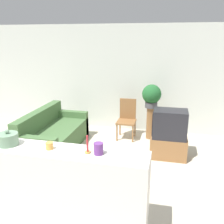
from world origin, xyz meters
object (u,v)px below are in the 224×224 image
(decorative_bowl, at_px, (8,139))
(television, at_px, (170,124))
(wooden_chair, at_px, (127,117))
(couch, at_px, (53,136))
(potted_plant, at_px, (152,95))

(decorative_bowl, bearing_deg, television, 49.18)
(television, xyz_separation_m, wooden_chair, (-1.01, 0.87, -0.21))
(couch, xyz_separation_m, television, (2.46, 0.15, 0.41))
(wooden_chair, xyz_separation_m, potted_plant, (0.56, 0.07, 0.56))
(couch, height_order, television, television)
(television, height_order, potted_plant, potted_plant)
(couch, relative_size, potted_plant, 3.43)
(couch, distance_m, potted_plant, 2.42)
(television, relative_size, wooden_chair, 0.71)
(television, distance_m, wooden_chair, 1.34)
(couch, xyz_separation_m, potted_plant, (2.02, 1.09, 0.77))
(television, distance_m, decorative_bowl, 3.07)
(television, distance_m, potted_plant, 1.09)
(potted_plant, xyz_separation_m, decorative_bowl, (-1.54, -3.23, 0.07))
(potted_plant, bearing_deg, couch, -151.72)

